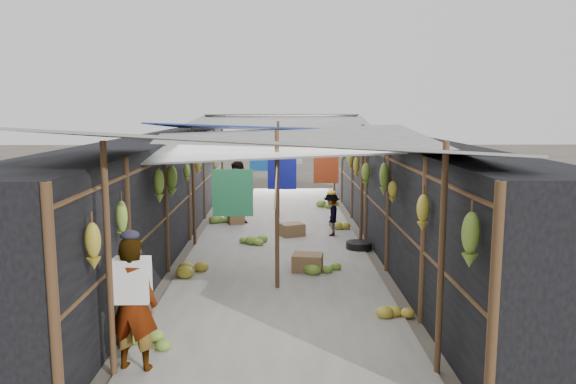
{
  "coord_description": "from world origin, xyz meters",
  "views": [
    {
      "loc": [
        0.05,
        -5.88,
        2.93
      ],
      "look_at": [
        0.21,
        5.39,
        1.25
      ],
      "focal_mm": 35.0,
      "sensor_mm": 36.0,
      "label": 1
    }
  ],
  "objects_px": {
    "black_basin": "(359,246)",
    "vendor_elderly": "(133,304)",
    "shopper_blue": "(239,193)",
    "vendor_seated": "(332,215)",
    "crate_near": "(307,263)"
  },
  "relations": [
    {
      "from": "crate_near",
      "to": "shopper_blue",
      "type": "relative_size",
      "value": 0.33
    },
    {
      "from": "crate_near",
      "to": "vendor_seated",
      "type": "height_order",
      "value": "vendor_seated"
    },
    {
      "from": "crate_near",
      "to": "black_basin",
      "type": "height_order",
      "value": "crate_near"
    },
    {
      "from": "shopper_blue",
      "to": "vendor_seated",
      "type": "distance_m",
      "value": 2.7
    },
    {
      "from": "crate_near",
      "to": "vendor_elderly",
      "type": "bearing_deg",
      "value": -110.1
    },
    {
      "from": "crate_near",
      "to": "black_basin",
      "type": "bearing_deg",
      "value": 63.08
    },
    {
      "from": "vendor_elderly",
      "to": "vendor_seated",
      "type": "relative_size",
      "value": 1.53
    },
    {
      "from": "vendor_seated",
      "to": "black_basin",
      "type": "bearing_deg",
      "value": 28.51
    },
    {
      "from": "vendor_elderly",
      "to": "shopper_blue",
      "type": "distance_m",
      "value": 8.18
    },
    {
      "from": "black_basin",
      "to": "vendor_elderly",
      "type": "height_order",
      "value": "vendor_elderly"
    },
    {
      "from": "vendor_elderly",
      "to": "shopper_blue",
      "type": "xyz_separation_m",
      "value": [
        0.6,
        8.15,
        0.03
      ]
    },
    {
      "from": "black_basin",
      "to": "vendor_seated",
      "type": "xyz_separation_m",
      "value": [
        -0.47,
        1.23,
        0.42
      ]
    },
    {
      "from": "vendor_elderly",
      "to": "shopper_blue",
      "type": "bearing_deg",
      "value": -85.07
    },
    {
      "from": "black_basin",
      "to": "vendor_elderly",
      "type": "relative_size",
      "value": 0.35
    },
    {
      "from": "crate_near",
      "to": "shopper_blue",
      "type": "distance_m",
      "value": 4.62
    }
  ]
}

